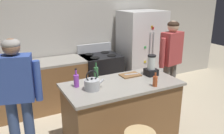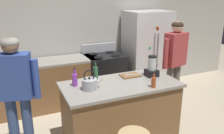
{
  "view_description": "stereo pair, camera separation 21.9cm",
  "coord_description": "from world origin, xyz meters",
  "px_view_note": "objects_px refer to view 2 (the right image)",
  "views": [
    {
      "loc": [
        -1.52,
        -2.64,
        2.13
      ],
      "look_at": [
        0.0,
        0.3,
        1.07
      ],
      "focal_mm": 37.67,
      "sensor_mm": 36.0,
      "label": 1
    },
    {
      "loc": [
        -1.32,
        -2.74,
        2.13
      ],
      "look_at": [
        0.0,
        0.3,
        1.07
      ],
      "focal_mm": 37.67,
      "sensor_mm": 36.0,
      "label": 2
    }
  ],
  "objects_px": {
    "bottle_cooking_sauce": "(154,82)",
    "person_by_island_left": "(16,89)",
    "blender_appliance": "(152,68)",
    "kitchen_island": "(120,113)",
    "stove_range": "(105,76)",
    "cutting_board": "(130,75)",
    "bottle_olive_oil": "(96,72)",
    "refrigerator": "(146,52)",
    "tea_kettle": "(90,84)",
    "chef_knife": "(132,74)",
    "bottle_soda": "(75,79)",
    "person_by_sink_right": "(175,58)"
  },
  "relations": [
    {
      "from": "bottle_cooking_sauce",
      "to": "person_by_island_left",
      "type": "bearing_deg",
      "value": 163.24
    },
    {
      "from": "blender_appliance",
      "to": "kitchen_island",
      "type": "bearing_deg",
      "value": -171.67
    },
    {
      "from": "person_by_island_left",
      "to": "blender_appliance",
      "type": "xyz_separation_m",
      "value": [
        1.9,
        -0.12,
        0.06
      ]
    },
    {
      "from": "stove_range",
      "to": "cutting_board",
      "type": "height_order",
      "value": "stove_range"
    },
    {
      "from": "kitchen_island",
      "to": "bottle_olive_oil",
      "type": "relative_size",
      "value": 5.9
    },
    {
      "from": "refrigerator",
      "to": "tea_kettle",
      "type": "relative_size",
      "value": 6.41
    },
    {
      "from": "stove_range",
      "to": "chef_knife",
      "type": "bearing_deg",
      "value": -93.59
    },
    {
      "from": "person_by_island_left",
      "to": "kitchen_island",
      "type": "bearing_deg",
      "value": -8.58
    },
    {
      "from": "blender_appliance",
      "to": "bottle_cooking_sauce",
      "type": "xyz_separation_m",
      "value": [
        -0.22,
        -0.38,
        -0.05
      ]
    },
    {
      "from": "kitchen_island",
      "to": "person_by_island_left",
      "type": "height_order",
      "value": "person_by_island_left"
    },
    {
      "from": "bottle_cooking_sauce",
      "to": "tea_kettle",
      "type": "relative_size",
      "value": 0.78
    },
    {
      "from": "bottle_soda",
      "to": "cutting_board",
      "type": "bearing_deg",
      "value": 3.02
    },
    {
      "from": "person_by_sink_right",
      "to": "bottle_olive_oil",
      "type": "xyz_separation_m",
      "value": [
        -1.62,
        -0.27,
        0.02
      ]
    },
    {
      "from": "person_by_sink_right",
      "to": "person_by_island_left",
      "type": "bearing_deg",
      "value": -172.26
    },
    {
      "from": "stove_range",
      "to": "bottle_olive_oil",
      "type": "bearing_deg",
      "value": -117.01
    },
    {
      "from": "person_by_sink_right",
      "to": "bottle_cooking_sauce",
      "type": "xyz_separation_m",
      "value": [
        -1.02,
        -0.87,
        0.0
      ]
    },
    {
      "from": "person_by_island_left",
      "to": "bottle_cooking_sauce",
      "type": "height_order",
      "value": "person_by_island_left"
    },
    {
      "from": "refrigerator",
      "to": "bottle_soda",
      "type": "xyz_separation_m",
      "value": [
        -1.94,
        -1.34,
        0.13
      ]
    },
    {
      "from": "bottle_soda",
      "to": "chef_knife",
      "type": "relative_size",
      "value": 1.16
    },
    {
      "from": "bottle_cooking_sauce",
      "to": "bottle_soda",
      "type": "distance_m",
      "value": 1.05
    },
    {
      "from": "person_by_island_left",
      "to": "refrigerator",
      "type": "bearing_deg",
      "value": 25.82
    },
    {
      "from": "person_by_sink_right",
      "to": "blender_appliance",
      "type": "bearing_deg",
      "value": -148.81
    },
    {
      "from": "person_by_island_left",
      "to": "person_by_sink_right",
      "type": "distance_m",
      "value": 2.73
    },
    {
      "from": "bottle_soda",
      "to": "tea_kettle",
      "type": "distance_m",
      "value": 0.24
    },
    {
      "from": "refrigerator",
      "to": "person_by_sink_right",
      "type": "distance_m",
      "value": 0.94
    },
    {
      "from": "kitchen_island",
      "to": "bottle_olive_oil",
      "type": "distance_m",
      "value": 0.69
    },
    {
      "from": "bottle_soda",
      "to": "bottle_olive_oil",
      "type": "bearing_deg",
      "value": 21.86
    },
    {
      "from": "kitchen_island",
      "to": "person_by_sink_right",
      "type": "height_order",
      "value": "person_by_sink_right"
    },
    {
      "from": "refrigerator",
      "to": "bottle_cooking_sauce",
      "type": "height_order",
      "value": "refrigerator"
    },
    {
      "from": "tea_kettle",
      "to": "bottle_olive_oil",
      "type": "bearing_deg",
      "value": 58.54
    },
    {
      "from": "person_by_sink_right",
      "to": "tea_kettle",
      "type": "distance_m",
      "value": 1.92
    },
    {
      "from": "refrigerator",
      "to": "chef_knife",
      "type": "bearing_deg",
      "value": -129.23
    },
    {
      "from": "refrigerator",
      "to": "person_by_sink_right",
      "type": "height_order",
      "value": "refrigerator"
    },
    {
      "from": "blender_appliance",
      "to": "cutting_board",
      "type": "relative_size",
      "value": 1.06
    },
    {
      "from": "blender_appliance",
      "to": "chef_knife",
      "type": "bearing_deg",
      "value": 155.35
    },
    {
      "from": "chef_knife",
      "to": "kitchen_island",
      "type": "bearing_deg",
      "value": -132.36
    },
    {
      "from": "blender_appliance",
      "to": "bottle_soda",
      "type": "height_order",
      "value": "blender_appliance"
    },
    {
      "from": "bottle_soda",
      "to": "bottle_olive_oil",
      "type": "relative_size",
      "value": 0.93
    },
    {
      "from": "bottle_cooking_sauce",
      "to": "bottle_soda",
      "type": "xyz_separation_m",
      "value": [
        -0.94,
        0.46,
        0.02
      ]
    },
    {
      "from": "bottle_cooking_sauce",
      "to": "cutting_board",
      "type": "xyz_separation_m",
      "value": [
        -0.07,
        0.51,
        -0.07
      ]
    },
    {
      "from": "bottle_soda",
      "to": "refrigerator",
      "type": "bearing_deg",
      "value": 34.56
    },
    {
      "from": "bottle_olive_oil",
      "to": "bottle_cooking_sauce",
      "type": "bearing_deg",
      "value": -45.28
    },
    {
      "from": "blender_appliance",
      "to": "tea_kettle",
      "type": "distance_m",
      "value": 1.02
    },
    {
      "from": "kitchen_island",
      "to": "person_by_sink_right",
      "type": "bearing_deg",
      "value": 22.71
    },
    {
      "from": "cutting_board",
      "to": "chef_knife",
      "type": "distance_m",
      "value": 0.02
    },
    {
      "from": "stove_range",
      "to": "blender_appliance",
      "type": "relative_size",
      "value": 3.48
    },
    {
      "from": "bottle_soda",
      "to": "tea_kettle",
      "type": "relative_size",
      "value": 0.93
    },
    {
      "from": "tea_kettle",
      "to": "chef_knife",
      "type": "relative_size",
      "value": 1.25
    },
    {
      "from": "bottle_cooking_sauce",
      "to": "bottle_soda",
      "type": "height_order",
      "value": "bottle_soda"
    },
    {
      "from": "refrigerator",
      "to": "bottle_olive_oil",
      "type": "distance_m",
      "value": 2.0
    }
  ]
}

